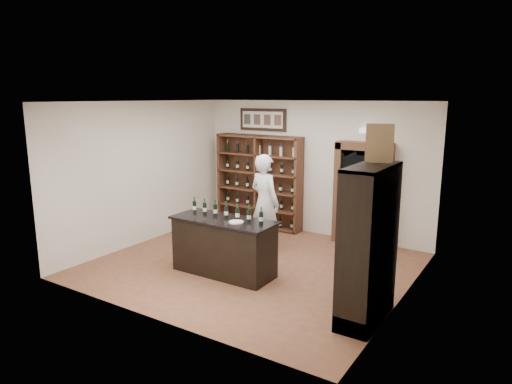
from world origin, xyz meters
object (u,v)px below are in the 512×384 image
tasting_counter (224,247)px  shopkeeper (265,202)px  side_cabinet (369,269)px  counter_bottle_0 (194,207)px  wine_crate (380,143)px  wine_shelf (260,181)px

tasting_counter → shopkeeper: shopkeeper is taller
side_cabinet → counter_bottle_0: bearing=173.7°
wine_crate → wine_shelf: bearing=127.2°
counter_bottle_0 → wine_crate: wine_crate is taller
wine_shelf → tasting_counter: wine_shelf is taller
shopkeeper → tasting_counter: bearing=107.3°
side_cabinet → wine_crate: size_ratio=4.19×
tasting_counter → side_cabinet: side_cabinet is taller
counter_bottle_0 → wine_crate: 3.64m
side_cabinet → shopkeeper: (-2.81, 1.81, 0.23)m
wine_shelf → shopkeeper: (1.01, -1.42, -0.12)m
tasting_counter → counter_bottle_0: (-0.72, 0.08, 0.61)m
wine_shelf → side_cabinet: 5.02m
shopkeeper → wine_crate: (2.75, -1.47, 1.48)m
wine_shelf → tasting_counter: size_ratio=1.17×
tasting_counter → wine_crate: 3.31m
side_cabinet → shopkeeper: 3.35m
shopkeeper → wine_crate: bearing=165.8°
wine_shelf → wine_crate: wine_crate is taller
counter_bottle_0 → shopkeeper: (0.63, 1.43, -0.12)m
tasting_counter → side_cabinet: 2.75m
side_cabinet → wine_crate: 1.74m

